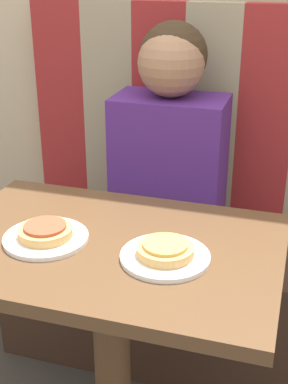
% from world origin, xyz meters
% --- Properties ---
extents(booth_seat, '(1.18, 0.50, 0.49)m').
position_xyz_m(booth_seat, '(0.00, 0.60, 0.25)').
color(booth_seat, '#382319').
rests_on(booth_seat, ground_plane).
extents(booth_backrest, '(1.18, 0.06, 0.80)m').
position_xyz_m(booth_backrest, '(-0.00, 0.82, 0.89)').
color(booth_backrest, maroon).
rests_on(booth_backrest, booth_seat).
extents(dining_table, '(0.85, 0.58, 0.78)m').
position_xyz_m(dining_table, '(0.00, 0.00, 0.64)').
color(dining_table, brown).
rests_on(dining_table, ground_plane).
extents(person, '(0.38, 0.25, 0.75)m').
position_xyz_m(person, '(0.00, 0.60, 0.87)').
color(person, '#4C237A').
rests_on(person, booth_seat).
extents(plate_left, '(0.21, 0.21, 0.01)m').
position_xyz_m(plate_left, '(-0.15, -0.04, 0.78)').
color(plate_left, white).
rests_on(plate_left, dining_table).
extents(plate_right, '(0.21, 0.21, 0.01)m').
position_xyz_m(plate_right, '(0.15, -0.04, 0.78)').
color(plate_right, white).
rests_on(plate_right, dining_table).
extents(pizza_left, '(0.14, 0.14, 0.03)m').
position_xyz_m(pizza_left, '(-0.15, -0.04, 0.81)').
color(pizza_left, tan).
rests_on(pizza_left, plate_left).
extents(pizza_right, '(0.14, 0.14, 0.03)m').
position_xyz_m(pizza_right, '(0.15, -0.04, 0.81)').
color(pizza_right, tan).
rests_on(pizza_right, plate_right).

